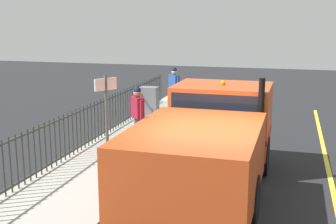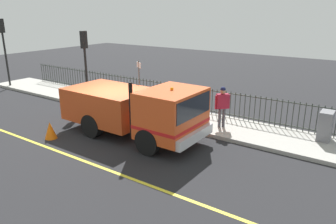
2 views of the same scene
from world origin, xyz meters
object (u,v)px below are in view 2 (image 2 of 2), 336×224
worker_standing (222,103)px  traffic_light_mid (3,39)px  traffic_light_near (85,53)px  utility_cabinet (325,126)px  work_truck (139,108)px  traffic_cone (50,130)px  street_sign (139,82)px

worker_standing → traffic_light_mid: traffic_light_mid is taller
traffic_light_near → traffic_light_mid: bearing=-88.0°
utility_cabinet → traffic_light_near: bearing=98.3°
work_truck → traffic_light_near: traffic_light_near is taller
worker_standing → traffic_light_near: size_ratio=0.47×
traffic_light_near → traffic_light_mid: (0.05, 7.50, 0.32)m
worker_standing → traffic_cone: 7.01m
worker_standing → utility_cabinet: 3.97m
utility_cabinet → traffic_cone: size_ratio=1.66×
traffic_light_near → utility_cabinet: 11.46m
work_truck → traffic_cone: (-2.07, 2.86, -0.89)m
traffic_cone → street_sign: bearing=-19.2°
traffic_light_mid → traffic_cone: (-3.98, -9.65, -2.78)m
worker_standing → traffic_light_mid: (-0.66, 14.82, 1.91)m
work_truck → street_sign: 2.43m
work_truck → traffic_light_mid: 12.79m
worker_standing → utility_cabinet: size_ratio=1.54×
traffic_light_near → street_sign: size_ratio=1.45×
work_truck → street_sign: bearing=-140.4°
traffic_light_near → worker_standing: bearing=98.0°
worker_standing → utility_cabinet: worker_standing is taller
worker_standing → traffic_cone: size_ratio=2.55×
work_truck → traffic_light_mid: traffic_light_mid is taller
work_truck → traffic_cone: work_truck is taller
traffic_light_mid → utility_cabinet: 18.87m
traffic_light_mid → traffic_cone: size_ratio=6.17×
worker_standing → work_truck: bearing=4.3°
traffic_light_mid → work_truck: bearing=77.9°
work_truck → utility_cabinet: bearing=120.2°
worker_standing → street_sign: 3.92m
utility_cabinet → street_sign: (-1.65, 7.64, 1.03)m
worker_standing → utility_cabinet: (0.92, -3.83, -0.50)m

